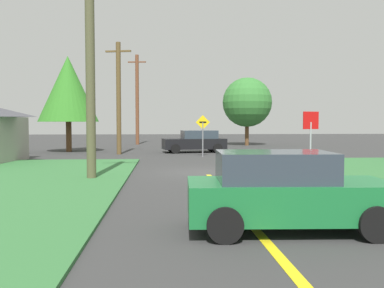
% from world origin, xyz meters
% --- Properties ---
extents(ground_plane, '(120.00, 120.00, 0.00)m').
position_xyz_m(ground_plane, '(0.00, 0.00, 0.00)').
color(ground_plane, '#353535').
extents(lane_stripe_center, '(0.20, 14.00, 0.01)m').
position_xyz_m(lane_stripe_center, '(0.00, -8.00, 0.01)').
color(lane_stripe_center, yellow).
rests_on(lane_stripe_center, ground).
extents(stop_sign, '(0.71, 0.21, 2.66)m').
position_xyz_m(stop_sign, '(4.19, -1.53, 1.86)').
color(stop_sign, '#9EA0A8').
rests_on(stop_sign, ground).
extents(car_behind_on_main_road, '(4.18, 2.09, 1.62)m').
position_xyz_m(car_behind_on_main_road, '(0.57, -10.17, 0.80)').
color(car_behind_on_main_road, '#196B33').
rests_on(car_behind_on_main_road, ground).
extents(car_approaching_junction, '(4.79, 2.56, 1.62)m').
position_xyz_m(car_approaching_junction, '(0.47, 12.32, 0.81)').
color(car_approaching_junction, black).
rests_on(car_approaching_junction, ground).
extents(utility_pole_near, '(1.80, 0.36, 8.04)m').
position_xyz_m(utility_pole_near, '(-4.66, -2.17, 4.10)').
color(utility_pole_near, '#4E4C32').
rests_on(utility_pole_near, ground).
extents(utility_pole_mid, '(1.79, 0.48, 7.70)m').
position_xyz_m(utility_pole_mid, '(-4.96, 10.82, 3.95)').
color(utility_pole_mid, brown).
rests_on(utility_pole_mid, ground).
extents(utility_pole_far, '(1.80, 0.35, 8.92)m').
position_xyz_m(utility_pole_far, '(-4.49, 23.81, 4.55)').
color(utility_pole_far, brown).
rests_on(utility_pole_far, ground).
extents(direction_sign, '(0.90, 0.12, 2.67)m').
position_xyz_m(direction_sign, '(0.61, 8.05, 1.66)').
color(direction_sign, slate).
rests_on(direction_sign, ground).
extents(oak_tree_left, '(4.47, 4.47, 7.18)m').
position_xyz_m(oak_tree_left, '(-9.00, 13.63, 4.71)').
color(oak_tree_left, brown).
rests_on(oak_tree_left, ground).
extents(pine_tree_center, '(4.71, 4.71, 6.49)m').
position_xyz_m(pine_tree_center, '(6.12, 21.30, 4.13)').
color(pine_tree_center, brown).
rests_on(pine_tree_center, ground).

